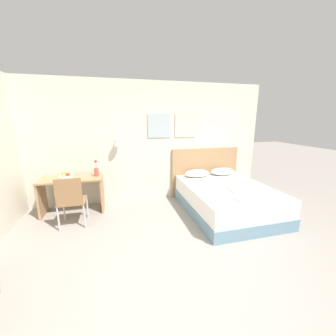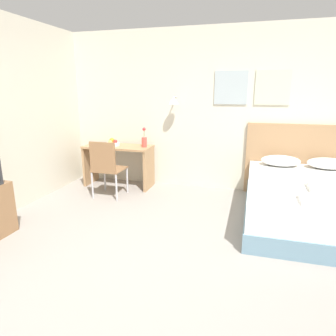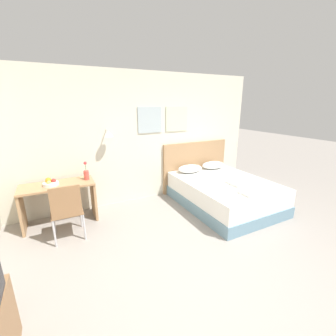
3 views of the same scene
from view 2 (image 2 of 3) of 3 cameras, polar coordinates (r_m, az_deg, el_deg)
name	(u,v)px [view 2 (image 2 of 3)]	position (r m, az deg, el deg)	size (l,w,h in m)	color
ground_plane	(159,277)	(2.93, -1.71, -20.07)	(24.00, 24.00, 0.00)	gray
wall_back	(209,111)	(5.12, 7.80, 10.78)	(5.68, 0.31, 2.65)	beige
bed	(310,203)	(4.25, 25.37, -6.02)	(1.58, 2.06, 0.54)	#66899E
headboard	(301,161)	(5.17, 23.98, 1.24)	(1.70, 0.06, 1.16)	#A87F56
pillow_left	(281,161)	(4.86, 20.65, 1.32)	(0.57, 0.38, 0.16)	white
pillow_right	(328,163)	(4.96, 28.15, 0.76)	(0.57, 0.38, 0.16)	white
folded_towel_near_foot	(324,188)	(3.88, 27.58, -3.42)	(0.33, 0.35, 0.06)	white
folded_towel_mid_bed	(314,200)	(3.43, 26.13, -5.52)	(0.28, 0.28, 0.06)	white
desk	(119,158)	(5.34, -9.40, 1.92)	(1.17, 0.53, 0.72)	#A87F56
desk_chair	(106,165)	(4.74, -11.69, 0.53)	(0.45, 0.45, 0.91)	#8E6642
fruit_bowl	(113,143)	(5.31, -10.51, 4.68)	(0.24, 0.24, 0.13)	silver
flower_vase	(144,141)	(5.10, -4.55, 5.22)	(0.09, 0.09, 0.33)	#D14C42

